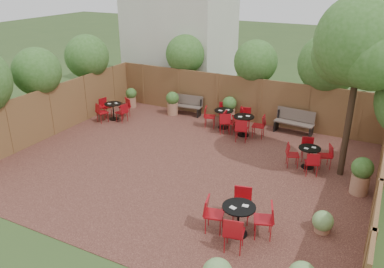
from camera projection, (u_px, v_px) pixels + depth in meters
The scene contains 13 objects.
ground at pixel (184, 166), 13.51m from camera, with size 80.00×80.00×0.00m, color #354F23.
courtyard_paving at pixel (184, 165), 13.51m from camera, with size 12.00×10.00×0.02m, color #311814.
fence_back at pixel (238, 99), 17.22m from camera, with size 12.00×0.08×2.00m, color brown.
fence_left at pixel (52, 111), 15.66m from camera, with size 0.08×10.00×2.00m, color brown.
fence_right at pixel (379, 180), 10.59m from camera, with size 0.08×10.00×2.00m, color brown.
neighbour_building at pixel (180, 16), 20.42m from camera, with size 5.00×4.00×8.00m, color beige.
overhang_foliage at pixel (191, 71), 14.92m from camera, with size 15.70×10.77×2.47m.
courtyard_tree at pixel (360, 47), 11.30m from camera, with size 2.83×2.73×5.68m.
park_bench_left at pixel (187, 105), 18.10m from camera, with size 1.47×0.59×0.88m.
park_bench_right at pixel (294, 121), 15.99m from camera, with size 1.62×0.65×0.98m.
bistro_tables at pixel (221, 140), 14.38m from camera, with size 10.28×8.25×0.95m.
planters at pixel (224, 119), 15.96m from camera, with size 11.31×4.48×1.16m.
low_shrubs at pixel (273, 261), 8.60m from camera, with size 2.20×3.61×0.71m.
Camera 1 is at (5.76, -10.57, 6.23)m, focal length 36.74 mm.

